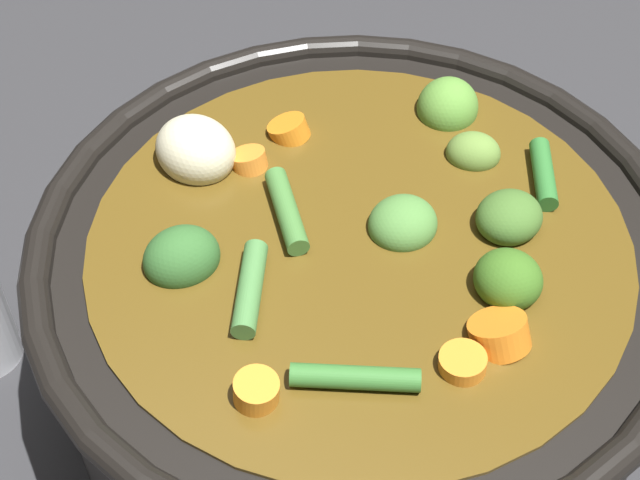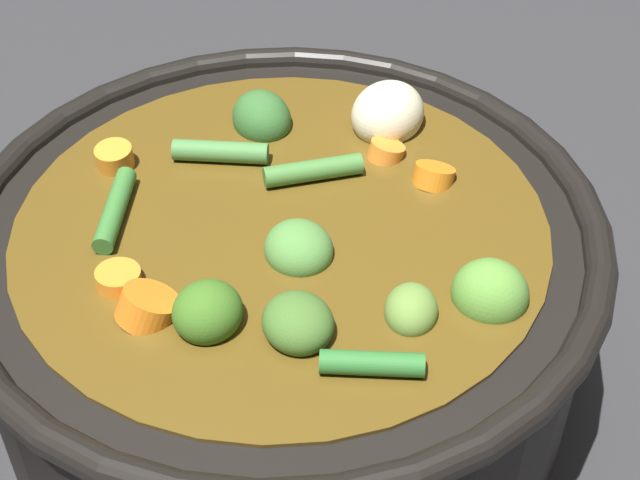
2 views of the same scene
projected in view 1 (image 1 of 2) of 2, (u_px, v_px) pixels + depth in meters
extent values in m
plane|color=#2D2D30|center=(353.00, 386.00, 0.54)|extent=(1.10, 1.10, 0.00)
cylinder|color=black|center=(356.00, 321.00, 0.50)|extent=(0.30, 0.30, 0.12)
torus|color=black|center=(359.00, 244.00, 0.45)|extent=(0.31, 0.31, 0.01)
cylinder|color=brown|center=(356.00, 315.00, 0.49)|extent=(0.25, 0.25, 0.11)
ellipsoid|color=#3D6E21|center=(510.00, 276.00, 0.43)|extent=(0.04, 0.04, 0.03)
ellipsoid|color=#35692E|center=(182.00, 258.00, 0.44)|extent=(0.05, 0.05, 0.03)
ellipsoid|color=olive|center=(473.00, 153.00, 0.49)|extent=(0.03, 0.03, 0.02)
ellipsoid|color=#5D9739|center=(447.00, 108.00, 0.51)|extent=(0.03, 0.03, 0.03)
ellipsoid|color=#528A3F|center=(403.00, 224.00, 0.45)|extent=(0.04, 0.04, 0.03)
ellipsoid|color=#45702C|center=(509.00, 217.00, 0.45)|extent=(0.04, 0.04, 0.02)
cylinder|color=orange|center=(249.00, 162.00, 0.48)|extent=(0.03, 0.03, 0.01)
cylinder|color=orange|center=(499.00, 335.00, 0.41)|extent=(0.04, 0.04, 0.02)
cylinder|color=orange|center=(462.00, 365.00, 0.40)|extent=(0.02, 0.02, 0.01)
cylinder|color=orange|center=(289.00, 131.00, 0.50)|extent=(0.02, 0.02, 0.02)
cylinder|color=orange|center=(256.00, 395.00, 0.39)|extent=(0.02, 0.02, 0.02)
ellipsoid|color=beige|center=(196.00, 150.00, 0.48)|extent=(0.05, 0.05, 0.03)
cylinder|color=#307531|center=(544.00, 174.00, 0.47)|extent=(0.02, 0.04, 0.01)
cylinder|color=#478039|center=(286.00, 212.00, 0.46)|extent=(0.04, 0.05, 0.01)
cylinder|color=#3A7933|center=(355.00, 378.00, 0.39)|extent=(0.05, 0.03, 0.01)
cylinder|color=#4B8643|center=(250.00, 288.00, 0.43)|extent=(0.03, 0.05, 0.01)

